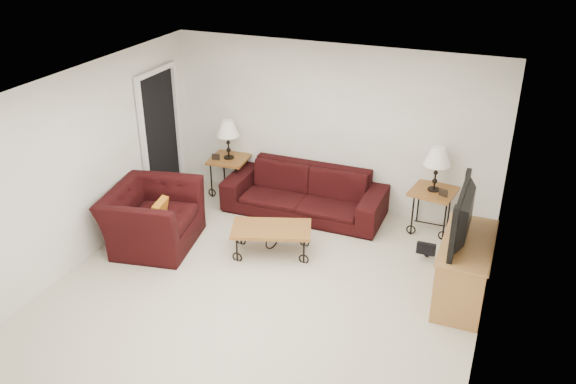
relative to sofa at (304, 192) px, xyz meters
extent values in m
plane|color=beige|center=(0.27, -2.02, -0.35)|extent=(5.00, 5.00, 0.00)
cube|color=white|center=(0.27, 0.48, 0.90)|extent=(5.00, 0.02, 2.50)
cube|color=white|center=(0.27, -4.52, 0.90)|extent=(5.00, 0.02, 2.50)
cube|color=white|center=(-2.23, -2.02, 0.90)|extent=(0.02, 5.00, 2.50)
cube|color=white|center=(2.77, -2.02, 0.90)|extent=(0.02, 5.00, 2.50)
plane|color=white|center=(0.27, -2.02, 2.15)|extent=(5.00, 5.00, 0.00)
cube|color=black|center=(-2.20, -0.37, 0.67)|extent=(0.08, 0.94, 2.04)
imported|color=black|center=(0.00, 0.00, 0.00)|extent=(2.39, 0.94, 0.70)
cube|color=brown|center=(-1.34, 0.18, -0.04)|extent=(0.62, 0.62, 0.62)
cube|color=brown|center=(1.86, 0.18, -0.03)|extent=(0.67, 0.67, 0.64)
cube|color=black|center=(-1.49, 0.03, 0.33)|extent=(0.12, 0.05, 0.10)
cube|color=black|center=(2.01, 0.03, 0.35)|extent=(0.13, 0.06, 0.11)
cube|color=brown|center=(0.00, -1.25, -0.15)|extent=(1.17, 0.88, 0.39)
imported|color=black|center=(-1.61, -1.61, 0.06)|extent=(1.31, 1.43, 0.82)
cube|color=orange|center=(-1.46, -1.66, 0.17)|extent=(0.16, 0.38, 0.37)
cube|color=#AB683F|center=(2.50, -1.30, 0.03)|extent=(0.53, 1.28, 0.77)
imported|color=black|center=(2.48, -1.30, 0.75)|extent=(0.15, 1.15, 0.66)
ellipsoid|color=black|center=(1.96, -0.56, -0.11)|extent=(0.41, 0.34, 0.49)
camera|label=1|loc=(2.80, -7.60, 3.96)|focal=37.55mm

